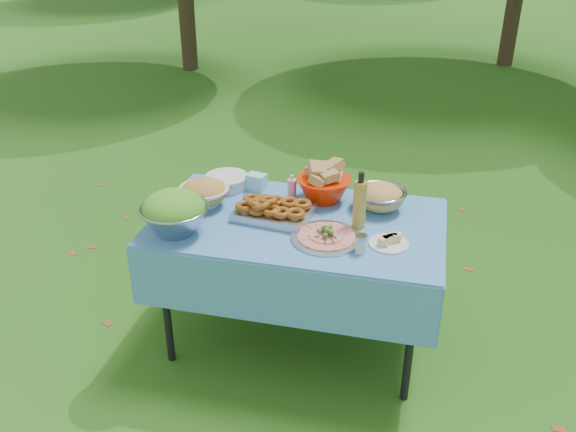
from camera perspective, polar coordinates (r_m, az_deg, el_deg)
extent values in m
plane|color=#153609|center=(3.51, 0.82, -11.42)|extent=(80.00, 80.00, 0.00)
cube|color=#84C8FF|center=(3.28, 0.86, -6.28)|extent=(1.46, 0.86, 0.76)
cylinder|color=silver|center=(3.45, -5.75, 3.26)|extent=(0.31, 0.31, 0.07)
cube|color=#98DCED|center=(3.40, -2.96, 3.19)|extent=(0.12, 0.09, 0.09)
cylinder|color=pink|center=(3.28, 0.37, 2.72)|extent=(0.06, 0.06, 0.14)
cube|color=#AFB0B4|center=(3.10, -1.36, 0.64)|extent=(0.41, 0.31, 0.09)
cylinder|color=silver|center=(2.91, 3.61, -1.48)|extent=(0.36, 0.36, 0.08)
cylinder|color=#A98E32|center=(2.98, 6.74, 1.48)|extent=(0.09, 0.09, 0.30)
cylinder|color=silver|center=(2.90, 9.44, -2.19)|extent=(0.21, 0.21, 0.05)
cylinder|color=silver|center=(2.81, 6.85, -2.61)|extent=(0.07, 0.07, 0.09)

